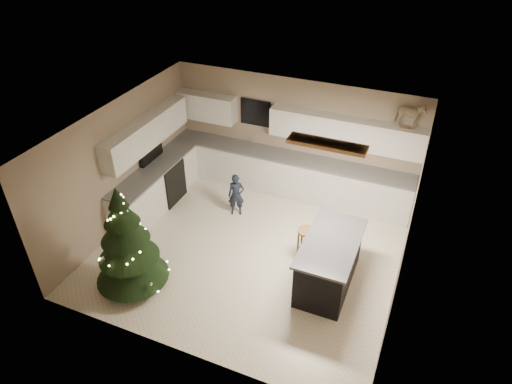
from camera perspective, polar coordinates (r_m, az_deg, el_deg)
ground_plane at (r=8.92m, az=-0.88°, el=-7.29°), size 5.50×5.50×0.00m
room_shell at (r=7.86m, az=-0.83°, el=2.25°), size 5.52×5.02×2.61m
cabinetry at (r=9.98m, az=-1.94°, el=3.16°), size 5.50×3.20×2.00m
island at (r=8.07m, az=9.12°, el=-8.66°), size 0.90×1.70×0.95m
bar_stool at (r=8.53m, az=6.30°, el=-5.61°), size 0.33×0.33×0.64m
christmas_tree at (r=7.99m, az=-15.76°, el=-6.71°), size 1.29×1.25×2.06m
toddler at (r=9.57m, az=-2.49°, el=-0.38°), size 0.41×0.34×0.95m
rocking_horse at (r=9.18m, az=18.55°, el=9.10°), size 0.61×0.31×0.52m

